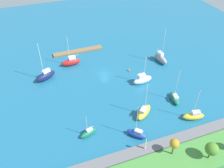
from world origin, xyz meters
TOP-DOWN VIEW (x-y plane):
  - water at (0.00, 0.00)m, footprint 160.00×160.00m
  - pier_dock at (5.04, -18.25)m, footprint 20.11×2.67m
  - breakwater at (0.00, 34.58)m, footprint 62.26×3.05m
  - harbor_beacon at (1.16, 34.58)m, footprint 0.56×0.56m
  - park_tree_center at (-12.03, 42.05)m, footprint 3.13×3.13m
  - park_tree_midwest at (-4.49, 38.03)m, footprint 2.29×2.29m
  - sailboat_green_inner_mooring at (12.83, 24.70)m, footprint 4.99×2.89m
  - sailboat_yellow_center_basin at (-4.22, 23.20)m, footprint 6.83×5.91m
  - sailboat_navy_far_south at (19.92, -4.11)m, footprint 7.76×5.46m
  - sailboat_white_west_end at (-10.48, 9.47)m, footprint 7.00×2.73m
  - sailboat_blue_off_beacon at (1.00, 29.54)m, footprint 5.14×5.24m
  - sailboat_red_far_north at (9.75, -9.69)m, footprint 7.20×2.66m
  - sailboat_gray_by_breakwater at (-22.87, -0.20)m, footprint 2.95×7.41m
  - sailboat_green_mid_basin at (-16.06, 20.72)m, footprint 3.24×6.27m
  - sailboat_yellow_lone_south at (-16.90, 29.31)m, footprint 6.63×3.71m
  - mooring_buoy_orange at (-9.09, 1.21)m, footprint 0.72×0.72m

SIDE VIEW (x-z plane):
  - water at x=0.00m, z-range 0.00..0.00m
  - pier_dock at x=5.04m, z-range 0.00..0.64m
  - mooring_buoy_orange at x=-9.09m, z-range 0.00..0.72m
  - breakwater at x=0.00m, z-range 0.00..1.27m
  - sailboat_green_inner_mooring at x=12.83m, z-range -2.74..4.63m
  - sailboat_green_mid_basin at x=-16.06m, z-range -4.59..6.57m
  - sailboat_blue_off_beacon at x=1.00m, z-range -4.22..6.50m
  - sailboat_yellow_lone_south at x=-16.90m, z-range -4.18..6.47m
  - sailboat_yellow_center_basin at x=-4.22m, z-range -4.38..7.07m
  - sailboat_red_far_north at x=9.75m, z-range -4.43..7.44m
  - sailboat_navy_far_south at x=19.92m, z-range -5.57..8.68m
  - sailboat_white_west_end at x=-10.48m, z-range -3.79..6.92m
  - sailboat_gray_by_breakwater at x=-22.87m, z-range -5.45..8.60m
  - harbor_beacon at x=1.16m, z-range 1.56..5.29m
  - park_tree_center at x=-12.03m, z-range 1.93..6.95m
  - park_tree_midwest at x=-4.49m, z-range 2.33..7.42m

